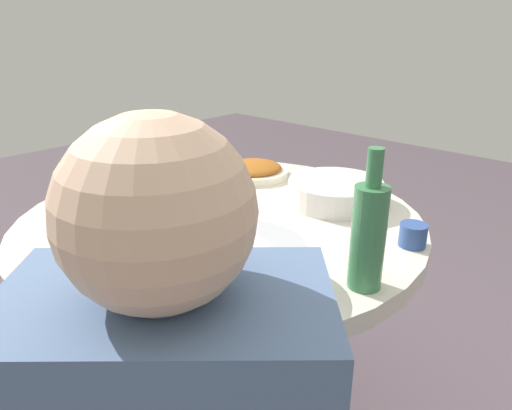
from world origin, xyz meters
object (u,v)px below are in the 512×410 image
(rice_bowl, at_px, (238,265))
(tea_cup_near, at_px, (63,222))
(soup_bowl, at_px, (335,193))
(round_dining_table, at_px, (222,249))
(dish_tofu_braise, at_px, (115,197))
(dish_stirfry, at_px, (254,170))
(tea_cup_far, at_px, (413,235))
(green_bottle, at_px, (368,234))

(rice_bowl, relative_size, tea_cup_near, 3.98)
(rice_bowl, distance_m, soup_bowl, 0.53)
(round_dining_table, xyz_separation_m, tea_cup_near, (0.21, 0.35, 0.13))
(dish_tofu_braise, distance_m, dish_stirfry, 0.48)
(soup_bowl, bearing_deg, tea_cup_far, 160.00)
(dish_tofu_braise, bearing_deg, tea_cup_near, 114.62)
(round_dining_table, bearing_deg, tea_cup_near, 59.02)
(green_bottle, height_order, tea_cup_near, green_bottle)
(round_dining_table, xyz_separation_m, soup_bowl, (-0.18, -0.30, 0.14))
(dish_tofu_braise, bearing_deg, round_dining_table, -154.32)
(round_dining_table, relative_size, dish_stirfry, 4.60)
(dish_tofu_braise, xyz_separation_m, tea_cup_far, (-0.78, -0.33, 0.01))
(dish_tofu_braise, distance_m, green_bottle, 0.80)
(soup_bowl, height_order, dish_stirfry, soup_bowl)
(dish_stirfry, bearing_deg, soup_bowl, 176.01)
(dish_tofu_braise, relative_size, tea_cup_far, 3.57)
(dish_stirfry, height_order, tea_cup_far, tea_cup_far)
(round_dining_table, distance_m, green_bottle, 0.54)
(soup_bowl, bearing_deg, green_bottle, 131.55)
(round_dining_table, bearing_deg, dish_stirfry, -61.06)
(dish_stirfry, bearing_deg, tea_cup_near, 87.22)
(rice_bowl, bearing_deg, tea_cup_far, -113.53)
(dish_stirfry, xyz_separation_m, green_bottle, (-0.66, 0.37, 0.10))
(tea_cup_near, xyz_separation_m, tea_cup_far, (-0.68, -0.54, -0.00))
(round_dining_table, distance_m, rice_bowl, 0.40)
(soup_bowl, height_order, dish_tofu_braise, soup_bowl)
(soup_bowl, relative_size, tea_cup_near, 3.89)
(dish_stirfry, bearing_deg, green_bottle, 150.62)
(dish_stirfry, relative_size, tea_cup_near, 3.39)
(tea_cup_near, relative_size, tea_cup_far, 1.09)
(tea_cup_near, bearing_deg, round_dining_table, -120.98)
(round_dining_table, relative_size, tea_cup_far, 17.07)
(green_bottle, bearing_deg, rice_bowl, 41.93)
(rice_bowl, height_order, green_bottle, green_bottle)
(dish_stirfry, bearing_deg, rice_bowl, 130.87)
(dish_tofu_braise, bearing_deg, dish_stirfry, -105.10)
(soup_bowl, xyz_separation_m, tea_cup_near, (0.39, 0.65, -0.00))
(rice_bowl, distance_m, tea_cup_far, 0.45)
(rice_bowl, bearing_deg, soup_bowl, -77.26)
(round_dining_table, xyz_separation_m, dish_stirfry, (0.18, -0.32, 0.13))
(green_bottle, xyz_separation_m, tea_cup_far, (0.01, -0.24, -0.09))
(round_dining_table, distance_m, dish_tofu_braise, 0.36)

